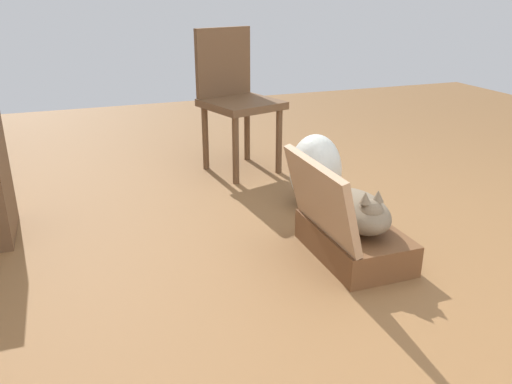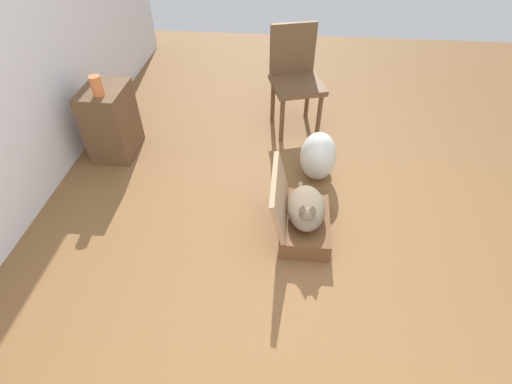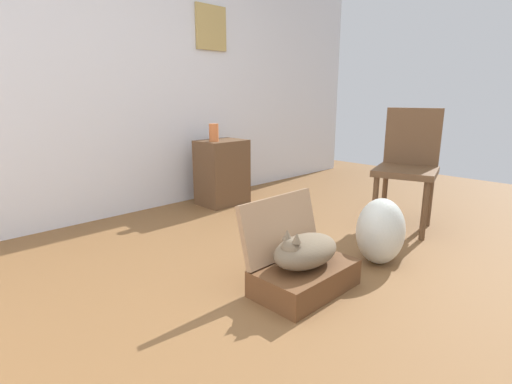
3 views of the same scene
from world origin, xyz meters
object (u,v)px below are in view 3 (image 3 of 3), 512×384
cat (305,251)px  chair (408,163)px  side_table (222,172)px  plastic_bag_white (381,231)px  vase_tall (214,133)px  suitcase_base (305,278)px

cat → chair: 1.51m
side_table → cat: bearing=-116.1°
cat → plastic_bag_white: 0.66m
plastic_bag_white → vase_tall: size_ratio=2.61×
vase_tall → plastic_bag_white: bearing=-92.8°
suitcase_base → vase_tall: size_ratio=3.52×
suitcase_base → side_table: bearing=64.1°
cat → side_table: size_ratio=0.80×
plastic_bag_white → side_table: 1.87m
cat → plastic_bag_white: size_ratio=1.19×
suitcase_base → plastic_bag_white: plastic_bag_white is taller
suitcase_base → cat: 0.17m
suitcase_base → cat: (-0.01, 0.00, 0.17)m
cat → side_table: side_table is taller
chair → plastic_bag_white: bearing=-90.9°
suitcase_base → cat: size_ratio=1.14×
chair → suitcase_base: bearing=-101.8°
side_table → vase_tall: vase_tall is taller
chair → vase_tall: bearing=-171.7°
suitcase_base → chair: (1.47, 0.13, 0.46)m
vase_tall → chair: bearing=-65.1°
cat → vase_tall: 1.93m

